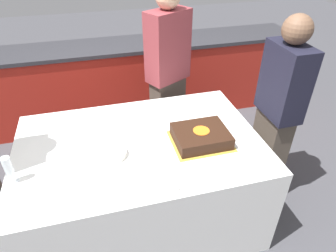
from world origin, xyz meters
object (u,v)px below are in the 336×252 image
object	(u,v)px
cake	(201,136)
plate_stack	(111,153)
person_cutting_cake	(168,77)
wine_glass	(8,167)
person_seated_right	(276,116)

from	to	relation	value
cake	plate_stack	xyz separation A→B (m)	(-0.62, 0.01, -0.03)
person_cutting_cake	plate_stack	bearing A→B (deg)	26.74
plate_stack	wine_glass	size ratio (longest dim) A/B	1.08
cake	person_cutting_cake	xyz separation A→B (m)	(0.00, 0.89, 0.04)
cake	person_seated_right	size ratio (longest dim) A/B	0.26
cake	wine_glass	xyz separation A→B (m)	(-1.21, -0.09, 0.08)
cake	wine_glass	world-z (taller)	wine_glass
cake	wine_glass	distance (m)	1.21
cake	plate_stack	bearing A→B (deg)	179.35
person_cutting_cake	person_seated_right	world-z (taller)	person_cutting_cake
plate_stack	person_cutting_cake	bearing A→B (deg)	54.80
cake	person_cutting_cake	size ratio (longest dim) A/B	0.24
person_cutting_cake	person_seated_right	distance (m)	1.02
person_seated_right	wine_glass	bearing A→B (deg)	-84.22
cake	wine_glass	size ratio (longest dim) A/B	2.18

